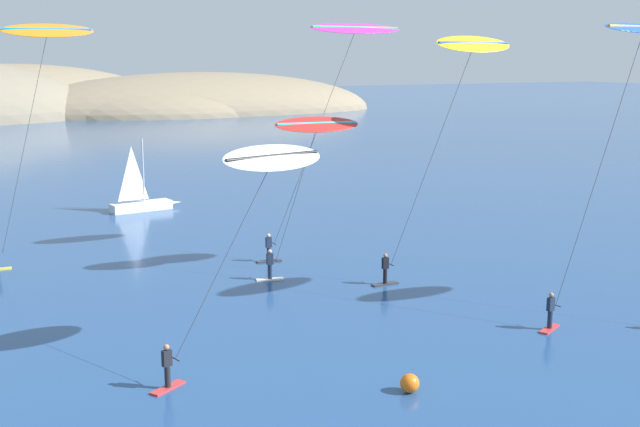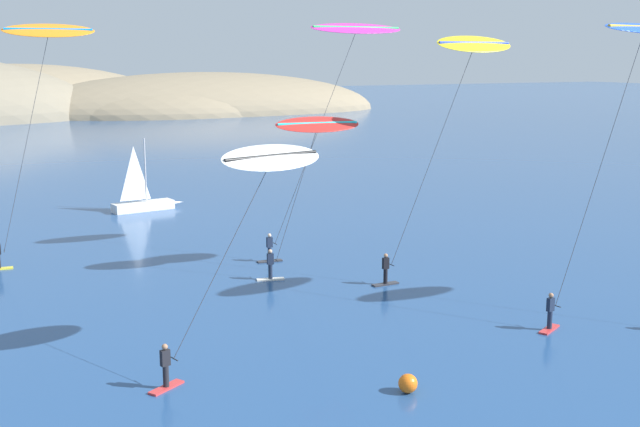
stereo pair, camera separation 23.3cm
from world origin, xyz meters
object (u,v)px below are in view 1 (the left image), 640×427
(kitesurfer_yellow, at_px, (467,62))
(marker_buoy, at_px, (410,383))
(sailboat_near, at_px, (145,202))
(kitesurfer_blue, at_px, (637,48))
(kitesurfer_red, at_px, (313,136))
(kitesurfer_white, at_px, (265,174))
(kitesurfer_orange, at_px, (44,48))
(kitesurfer_magenta, at_px, (349,44))

(kitesurfer_yellow, xyz_separation_m, marker_buoy, (-11.52, -12.22, -11.28))
(kitesurfer_yellow, height_order, marker_buoy, kitesurfer_yellow)
(sailboat_near, height_order, kitesurfer_blue, kitesurfer_blue)
(kitesurfer_red, height_order, kitesurfer_white, kitesurfer_red)
(kitesurfer_red, xyz_separation_m, kitesurfer_orange, (-12.19, 8.98, 4.66))
(kitesurfer_yellow, distance_m, kitesurfer_blue, 9.09)
(kitesurfer_orange, distance_m, kitesurfer_blue, 30.83)
(kitesurfer_orange, bearing_deg, kitesurfer_white, -75.89)
(kitesurfer_red, relative_size, kitesurfer_orange, 0.64)
(sailboat_near, distance_m, kitesurfer_white, 34.76)
(kitesurfer_red, height_order, kitesurfer_yellow, kitesurfer_yellow)
(kitesurfer_red, height_order, kitesurfer_orange, kitesurfer_orange)
(kitesurfer_magenta, bearing_deg, kitesurfer_yellow, -67.45)
(kitesurfer_red, height_order, marker_buoy, kitesurfer_red)
(kitesurfer_yellow, bearing_deg, marker_buoy, -133.30)
(marker_buoy, bearing_deg, kitesurfer_white, 120.67)
(sailboat_near, xyz_separation_m, kitesurfer_orange, (-9.17, -14.51, 11.76))
(kitesurfer_orange, relative_size, kitesurfer_blue, 1.02)
(kitesurfer_blue, distance_m, marker_buoy, 19.12)
(kitesurfer_orange, bearing_deg, kitesurfer_red, -36.39)
(kitesurfer_white, bearing_deg, kitesurfer_magenta, 50.37)
(sailboat_near, distance_m, kitesurfer_blue, 39.72)
(kitesurfer_red, distance_m, kitesurfer_blue, 16.52)
(kitesurfer_orange, distance_m, kitesurfer_white, 20.49)
(kitesurfer_yellow, bearing_deg, kitesurfer_blue, -70.85)
(kitesurfer_blue, relative_size, kitesurfer_white, 1.57)
(kitesurfer_yellow, height_order, kitesurfer_white, kitesurfer_yellow)
(sailboat_near, height_order, kitesurfer_white, kitesurfer_white)
(kitesurfer_magenta, relative_size, kitesurfer_blue, 1.03)
(kitesurfer_orange, relative_size, kitesurfer_white, 1.61)
(kitesurfer_magenta, bearing_deg, sailboat_near, 110.51)
(kitesurfer_red, height_order, kitesurfer_magenta, kitesurfer_magenta)
(kitesurfer_yellow, xyz_separation_m, kitesurfer_orange, (-19.56, 12.47, 0.77))
(kitesurfer_magenta, height_order, marker_buoy, kitesurfer_magenta)
(kitesurfer_yellow, bearing_deg, kitesurfer_magenta, 112.55)
(kitesurfer_blue, bearing_deg, marker_buoy, -165.86)
(kitesurfer_red, distance_m, kitesurfer_orange, 15.85)
(kitesurfer_yellow, bearing_deg, kitesurfer_orange, 147.49)
(kitesurfer_magenta, relative_size, kitesurfer_white, 1.63)
(kitesurfer_red, distance_m, marker_buoy, 17.84)
(sailboat_near, height_order, marker_buoy, sailboat_near)
(kitesurfer_yellow, distance_m, kitesurfer_white, 16.74)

